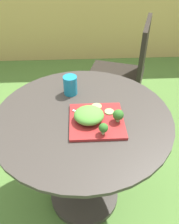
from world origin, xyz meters
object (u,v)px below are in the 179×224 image
object	(u,v)px
drinking_glass	(70,86)
patio_chair	(127,68)
salad_plate	(97,121)
fork	(90,116)

from	to	relation	value
drinking_glass	patio_chair	bearing A→B (deg)	53.55
salad_plate	fork	size ratio (longest dim) A/B	1.80
salad_plate	drinking_glass	xyz separation A→B (m)	(-0.12, 0.24, 0.04)
fork	patio_chair	bearing A→B (deg)	67.16
patio_chair	drinking_glass	world-z (taller)	patio_chair
patio_chair	fork	bearing A→B (deg)	-112.84
fork	drinking_glass	bearing A→B (deg)	112.90
patio_chair	drinking_glass	size ratio (longest dim) A/B	8.72
patio_chair	salad_plate	size ratio (longest dim) A/B	3.54
salad_plate	drinking_glass	distance (m)	0.28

